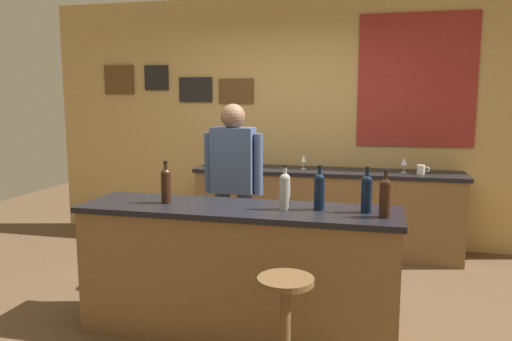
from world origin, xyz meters
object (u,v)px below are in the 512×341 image
at_px(wine_bottle_b, 285,190).
at_px(bar_stool, 285,315).
at_px(wine_bottle_a, 166,184).
at_px(wine_glass_a, 242,157).
at_px(bartender, 233,184).
at_px(wine_glass_c, 404,162).
at_px(wine_glass_b, 304,159).
at_px(wine_bottle_e, 385,196).
at_px(wine_bottle_d, 367,192).
at_px(coffee_mug, 421,170).
at_px(wine_bottle_c, 319,190).

bearing_deg(wine_bottle_b, bar_stool, -78.64).
height_order(wine_bottle_a, wine_glass_a, wine_bottle_a).
xyz_separation_m(bartender, wine_glass_c, (1.47, 1.26, 0.07)).
bearing_deg(wine_glass_b, wine_glass_a, -179.37).
bearing_deg(wine_bottle_e, wine_bottle_d, 137.43).
distance_m(wine_bottle_b, coffee_mug, 2.24).
xyz_separation_m(bar_stool, wine_bottle_d, (0.41, 0.68, 0.60)).
distance_m(bar_stool, wine_glass_b, 2.77).
distance_m(wine_bottle_d, wine_bottle_e, 0.16).
xyz_separation_m(wine_glass_c, coffee_mug, (0.16, -0.08, -0.06)).
bearing_deg(wine_bottle_a, wine_bottle_b, -0.09).
distance_m(wine_bottle_a, wine_glass_a, 2.06).
height_order(wine_bottle_c, wine_glass_a, wine_bottle_c).
bearing_deg(wine_bottle_d, coffee_mug, 75.83).
relative_size(wine_bottle_b, wine_glass_c, 1.97).
bearing_deg(wine_glass_b, bartender, -108.46).
height_order(wine_glass_c, coffee_mug, wine_glass_c).
bearing_deg(wine_bottle_a, wine_glass_b, 71.62).
distance_m(wine_bottle_c, wine_glass_b, 2.06).
bearing_deg(wine_bottle_c, wine_glass_b, 101.37).
distance_m(bartender, wine_bottle_b, 1.01).
xyz_separation_m(wine_glass_a, wine_glass_b, (0.69, 0.01, 0.00)).
relative_size(wine_bottle_c, wine_bottle_e, 1.00).
xyz_separation_m(wine_bottle_d, wine_bottle_e, (0.12, -0.11, 0.00)).
relative_size(bartender, wine_bottle_d, 5.29).
xyz_separation_m(bar_stool, wine_bottle_b, (-0.13, 0.64, 0.60)).
distance_m(bar_stool, wine_bottle_a, 1.32).
height_order(wine_bottle_a, wine_bottle_c, same).
bearing_deg(wine_bottle_e, wine_glass_a, 125.65).
xyz_separation_m(wine_glass_a, coffee_mug, (1.90, -0.07, -0.06)).
bearing_deg(wine_bottle_e, wine_bottle_c, 164.96).
height_order(wine_bottle_e, wine_glass_b, wine_bottle_e).
distance_m(wine_bottle_b, wine_glass_c, 2.24).
bearing_deg(wine_bottle_c, bar_stool, -98.27).
distance_m(wine_bottle_a, wine_bottle_b, 0.86).
xyz_separation_m(bartender, wine_bottle_b, (0.60, -0.80, 0.12)).
bearing_deg(coffee_mug, wine_bottle_b, -117.39).
distance_m(wine_bottle_b, wine_bottle_d, 0.54).
xyz_separation_m(wine_bottle_a, wine_bottle_b, (0.86, -0.00, 0.00)).
xyz_separation_m(wine_bottle_d, wine_glass_b, (-0.72, 2.03, -0.05)).
relative_size(bar_stool, wine_bottle_c, 2.22).
distance_m(wine_glass_b, coffee_mug, 1.21).
distance_m(bartender, wine_bottle_d, 1.38).
bearing_deg(wine_bottle_d, wine_bottle_b, -175.79).
bearing_deg(wine_glass_b, coffee_mug, -3.69).
relative_size(wine_bottle_a, wine_bottle_e, 1.00).
distance_m(bartender, wine_bottle_e, 1.53).
xyz_separation_m(wine_bottle_b, wine_bottle_d, (0.54, 0.04, 0.00)).
xyz_separation_m(wine_bottle_c, wine_glass_a, (-1.10, 2.01, -0.05)).
bearing_deg(wine_glass_a, wine_bottle_b, -67.10).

